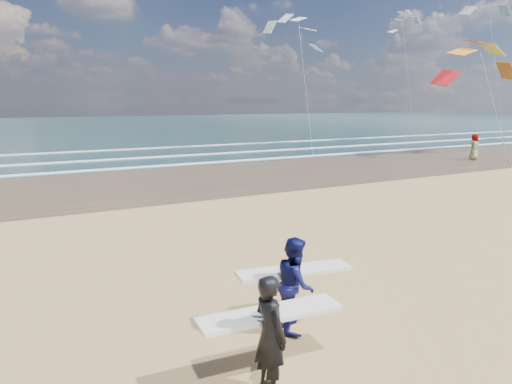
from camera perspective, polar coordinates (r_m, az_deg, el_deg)
wet_sand_strip at (r=33.18m, az=16.83°, el=3.76°), size 220.00×12.00×0.01m
ocean at (r=80.94m, az=-11.13°, el=8.21°), size 220.00×100.00×0.02m
foam_breakers at (r=40.94m, az=6.90°, el=5.57°), size 220.00×11.70×0.05m
surfer_near at (r=6.74m, az=1.79°, el=-17.03°), size 2.23×1.03×1.76m
surfer_far at (r=8.42m, az=4.93°, el=-11.22°), size 2.26×1.32×1.73m
beachgoer_0 at (r=35.68m, az=25.65°, el=5.10°), size 1.07×0.98×1.83m
kite_0 at (r=37.58m, az=26.74°, el=13.26°), size 7.96×4.98×9.81m
kite_1 at (r=38.23m, az=5.99°, el=14.74°), size 5.56×4.71×11.80m
kite_2 at (r=51.83m, az=27.56°, el=15.62°), size 6.63×4.83×16.02m
kite_5 at (r=55.53m, az=18.39°, el=14.41°), size 4.71×4.62×14.75m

